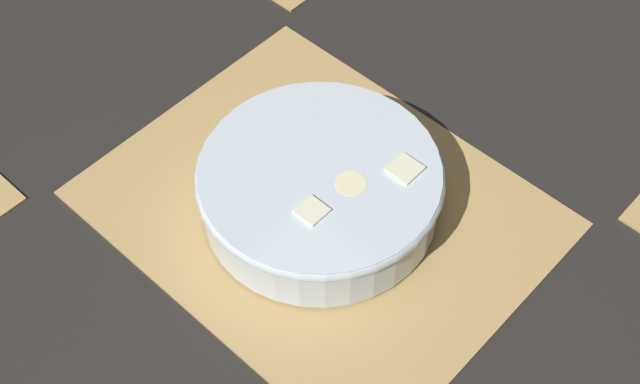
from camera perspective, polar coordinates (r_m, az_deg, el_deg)
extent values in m
plane|color=black|center=(0.92, 0.00, -1.12)|extent=(6.00, 6.00, 0.00)
cube|color=tan|center=(0.92, 0.00, -1.01)|extent=(0.44, 0.35, 0.01)
cube|color=#3D2D19|center=(0.99, -7.19, 4.39)|extent=(0.01, 0.34, 0.00)
cube|color=#3D2D19|center=(0.97, -5.26, 2.96)|extent=(0.01, 0.34, 0.00)
cube|color=#3D2D19|center=(0.95, -3.23, 1.46)|extent=(0.01, 0.34, 0.00)
cube|color=#3D2D19|center=(0.92, -1.10, -0.13)|extent=(0.01, 0.34, 0.00)
cube|color=#3D2D19|center=(0.90, 1.12, -1.78)|extent=(0.01, 0.34, 0.00)
cube|color=#3D2D19|center=(0.89, 3.45, -3.50)|extent=(0.01, 0.34, 0.00)
cube|color=#3D2D19|center=(0.87, 5.86, -5.28)|extent=(0.01, 0.34, 0.00)
cube|color=#3D2D19|center=(0.86, 8.37, -7.11)|extent=(0.01, 0.34, 0.00)
cylinder|color=silver|center=(0.89, 0.00, 0.23)|extent=(0.24, 0.24, 0.06)
torus|color=silver|center=(0.87, 0.00, 1.14)|extent=(0.25, 0.25, 0.01)
cylinder|color=beige|center=(0.86, 2.00, 0.43)|extent=(0.03, 0.03, 0.01)
cylinder|color=beige|center=(0.94, -0.23, 4.27)|extent=(0.03, 0.03, 0.01)
cylinder|color=beige|center=(0.85, -5.22, -1.14)|extent=(0.03, 0.03, 0.01)
cylinder|color=beige|center=(0.87, 1.31, -1.38)|extent=(0.03, 0.03, 0.01)
cylinder|color=beige|center=(0.93, 1.67, 1.87)|extent=(0.03, 0.03, 0.01)
cylinder|color=beige|center=(0.91, 0.43, 0.34)|extent=(0.02, 0.02, 0.01)
cylinder|color=beige|center=(0.88, -1.28, -1.08)|extent=(0.03, 0.03, 0.01)
cylinder|color=beige|center=(0.86, -2.75, -4.45)|extent=(0.03, 0.03, 0.01)
cylinder|color=beige|center=(0.89, -4.76, 2.04)|extent=(0.03, 0.03, 0.01)
cylinder|color=beige|center=(0.87, 6.03, -1.04)|extent=(0.03, 0.03, 0.01)
cube|color=beige|center=(0.86, -1.01, -3.62)|extent=(0.02, 0.02, 0.02)
cube|color=beige|center=(0.88, 4.11, -0.92)|extent=(0.02, 0.02, 0.02)
cube|color=beige|center=(0.91, -2.94, 2.86)|extent=(0.02, 0.02, 0.02)
cube|color=beige|center=(0.88, -4.97, -1.13)|extent=(0.03, 0.03, 0.03)
cube|color=beige|center=(0.89, 0.90, 1.71)|extent=(0.03, 0.03, 0.03)
cube|color=beige|center=(0.88, 5.40, 0.97)|extent=(0.03, 0.03, 0.03)
cube|color=beige|center=(0.92, 4.46, 2.89)|extent=(0.03, 0.03, 0.03)
cube|color=beige|center=(0.84, 2.73, -4.84)|extent=(0.02, 0.02, 0.02)
cube|color=beige|center=(0.84, -0.50, -1.67)|extent=(0.03, 0.03, 0.03)
cube|color=beige|center=(0.91, -1.56, 1.09)|extent=(0.03, 0.03, 0.03)
cube|color=beige|center=(0.94, 1.73, 5.37)|extent=(0.02, 0.02, 0.02)
ellipsoid|color=#F9A338|center=(0.92, 0.18, 3.57)|extent=(0.03, 0.02, 0.01)
ellipsoid|color=#F9A338|center=(0.90, 4.34, 0.70)|extent=(0.03, 0.02, 0.01)
ellipsoid|color=#F9A338|center=(0.88, -3.19, -0.91)|extent=(0.02, 0.01, 0.01)
ellipsoid|color=#F9A338|center=(0.91, -5.24, 0.00)|extent=(0.03, 0.02, 0.02)
ellipsoid|color=#B2231E|center=(0.92, -4.70, 2.83)|extent=(0.03, 0.02, 0.01)
ellipsoid|color=#F9A338|center=(0.82, 2.99, -3.18)|extent=(0.03, 0.01, 0.01)
ellipsoid|color=#F9A338|center=(0.86, 1.21, -3.35)|extent=(0.03, 0.02, 0.01)
ellipsoid|color=#B2231E|center=(0.91, 2.51, 2.98)|extent=(0.03, 0.02, 0.02)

